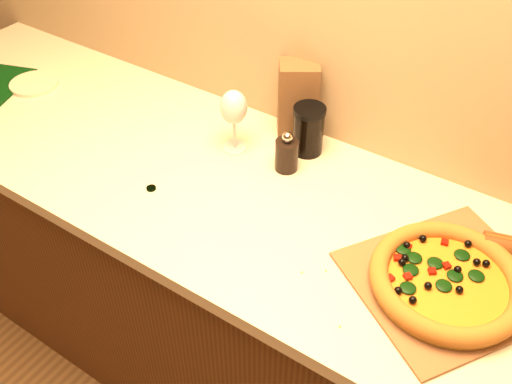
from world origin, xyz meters
name	(u,v)px	position (x,y,z in m)	size (l,w,h in m)	color
cabinet	(280,319)	(0.00, 1.43, 0.43)	(2.80, 0.65, 0.86)	#48210F
countertop	(285,213)	(0.00, 1.43, 0.88)	(2.84, 0.68, 0.04)	beige
pizza_peel	(454,280)	(0.43, 1.43, 0.90)	(0.51, 0.56, 0.01)	brown
pizza	(447,281)	(0.42, 1.39, 0.93)	(0.33, 0.33, 0.05)	#B07D2C
bottle_cap	(151,188)	(-0.33, 1.29, 0.90)	(0.03, 0.03, 0.01)	black
pepper_grinder	(287,154)	(-0.08, 1.56, 0.95)	(0.06, 0.06, 0.12)	black
wine_glass	(234,109)	(-0.25, 1.56, 1.03)	(0.08, 0.08, 0.19)	silver
paper_bag	(298,99)	(-0.15, 1.73, 1.01)	(0.11, 0.09, 0.22)	brown
dark_jar	(308,130)	(-0.07, 1.66, 0.97)	(0.09, 0.09, 0.14)	black
side_plate	(34,84)	(-0.99, 1.47, 0.91)	(0.15, 0.15, 0.01)	beige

